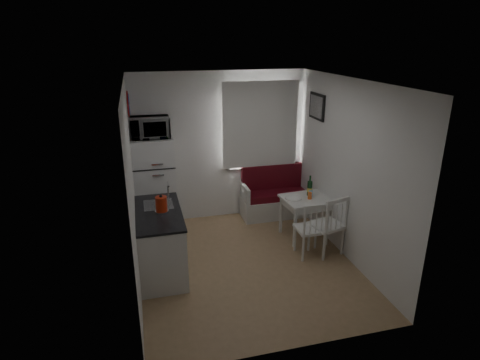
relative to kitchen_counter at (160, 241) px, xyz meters
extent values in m
cube|color=#9C7B53|center=(1.20, -0.16, -0.46)|extent=(3.00, 3.50, 0.02)
cube|color=white|center=(1.20, -0.16, 2.14)|extent=(3.00, 3.50, 0.02)
cube|color=white|center=(1.20, 1.59, 0.84)|extent=(3.00, 0.02, 2.60)
cube|color=white|center=(1.20, -1.91, 0.84)|extent=(3.00, 0.02, 2.60)
cube|color=white|center=(-0.30, -0.16, 0.84)|extent=(0.02, 3.50, 2.60)
cube|color=white|center=(2.70, -0.16, 0.84)|extent=(0.02, 3.50, 2.60)
cube|color=silver|center=(1.90, 1.56, 1.17)|extent=(1.22, 0.06, 1.47)
cube|color=white|center=(1.90, 1.49, 1.22)|extent=(1.35, 0.02, 1.50)
cube|color=silver|center=(0.00, -0.01, -0.03)|extent=(0.60, 1.30, 0.86)
cube|color=black|center=(0.00, -0.01, 0.43)|extent=(0.62, 1.32, 0.03)
cube|color=#99999E|center=(0.02, 0.24, 0.39)|extent=(0.40, 0.40, 0.10)
cylinder|color=silver|center=(0.18, 0.42, 0.57)|extent=(0.02, 0.02, 0.26)
cylinder|color=#1A4CA0|center=(-0.27, 1.29, 1.69)|extent=(0.03, 0.40, 0.40)
cube|color=black|center=(2.67, 0.94, 1.59)|extent=(0.04, 0.52, 0.42)
cube|color=silver|center=(2.19, 1.32, -0.28)|extent=(1.30, 0.50, 0.36)
cube|color=#5C0E18|center=(2.19, 1.32, -0.04)|extent=(1.24, 0.46, 0.12)
cube|color=#5C0E18|center=(2.19, 1.51, 0.24)|extent=(1.24, 0.10, 0.46)
cube|color=silver|center=(2.44, 0.44, 0.21)|extent=(0.95, 0.70, 0.04)
cube|color=silver|center=(2.44, 0.44, 0.13)|extent=(0.85, 0.60, 0.11)
cylinder|color=silver|center=(2.44, 0.44, -0.13)|extent=(0.05, 0.05, 0.64)
cube|color=silver|center=(2.19, -0.13, -0.03)|extent=(0.42, 0.40, 0.04)
cube|color=silver|center=(2.19, -0.31, 0.21)|extent=(0.40, 0.04, 0.44)
cube|color=silver|center=(2.45, -0.13, 0.00)|extent=(0.54, 0.53, 0.04)
cube|color=silver|center=(2.45, -0.32, 0.26)|extent=(0.42, 0.15, 0.47)
cube|color=white|center=(0.02, 1.24, 0.36)|extent=(0.65, 0.65, 1.63)
imported|color=white|center=(0.02, 1.19, 1.34)|extent=(0.58, 0.40, 0.32)
cylinder|color=#B1250E|center=(0.05, -0.05, 0.57)|extent=(0.18, 0.18, 0.25)
cylinder|color=orange|center=(2.39, 0.39, 0.28)|extent=(0.07, 0.07, 0.11)
cylinder|color=#8ACBEB|center=(2.45, 0.49, 0.28)|extent=(0.06, 0.06, 0.10)
cylinder|color=white|center=(2.14, 0.46, 0.24)|extent=(0.26, 0.26, 0.02)
camera|label=1|loc=(-0.17, -5.05, 2.66)|focal=30.00mm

